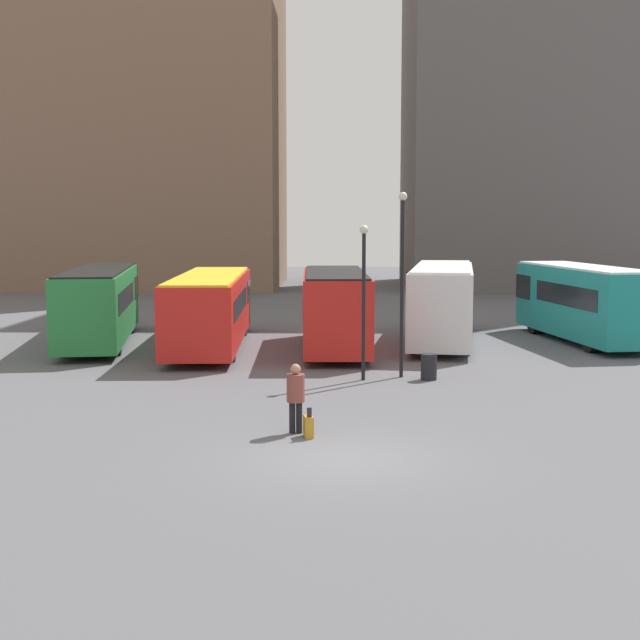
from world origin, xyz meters
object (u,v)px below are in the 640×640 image
bus_3 (443,301)px  lamp_post_1 (364,288)px  bus_0 (100,303)px  traveler (296,392)px  suitcase (309,426)px  lamp_post_0 (402,270)px  bus_1 (211,307)px  bus_2 (335,308)px  trash_bin (429,367)px  bus_4 (583,301)px

bus_3 → lamp_post_1: (-3.52, -8.90, 1.21)m
bus_0 → traveler: 18.08m
suitcase → lamp_post_0: 9.30m
bus_1 → bus_2: size_ratio=1.29×
bus_1 → trash_bin: bus_1 is taller
bus_2 → suitcase: bearing=175.9°
bus_0 → bus_4: (20.38, 1.09, 0.04)m
bus_4 → lamp_post_0: (-8.25, -8.86, 1.79)m
traveler → lamp_post_1: (1.80, 7.27, 1.97)m
bus_4 → suitcase: (-10.99, -17.12, -1.49)m
lamp_post_1 → trash_bin: lamp_post_1 is taller
traveler → suitcase: 0.91m
lamp_post_0 → lamp_post_1: lamp_post_0 is taller
bus_2 → traveler: size_ratio=5.51×
bus_0 → trash_bin: bearing=-131.4°
lamp_post_1 → bus_0: bearing=142.4°
lamp_post_1 → bus_2: bearing=98.4°
bus_1 → suitcase: (4.57, -15.08, -1.36)m
bus_0 → lamp_post_1: (10.86, -8.36, 1.27)m
bus_1 → traveler: size_ratio=7.13×
bus_0 → bus_2: bearing=-108.7°
trash_bin → lamp_post_1: bearing=-177.1°
bus_3 → lamp_post_1: 9.65m
bus_3 → trash_bin: bus_3 is taller
bus_3 → lamp_post_1: size_ratio=2.13×
lamp_post_0 → lamp_post_1: bearing=-155.1°
bus_2 → lamp_post_0: bearing=-161.9°
bus_0 → bus_2: size_ratio=1.21×
bus_1 → bus_4: size_ratio=1.24×
bus_1 → lamp_post_1: (6.05, -7.41, 1.36)m
bus_4 → lamp_post_1: (-9.52, -9.45, 1.24)m
bus_0 → trash_bin: size_ratio=13.40×
traveler → lamp_post_1: bearing=-24.0°
suitcase → lamp_post_0: (2.74, 8.26, 3.28)m
bus_2 → bus_3: (4.50, 2.23, 0.07)m
bus_1 → traveler: bus_1 is taller
bus_4 → trash_bin: bearing=132.3°
bus_0 → bus_4: size_ratio=1.16×
bus_4 → bus_3: bearing=85.8°
traveler → bus_3: bearing=-28.3°
bus_1 → bus_3: 9.69m
bus_4 → traveler: size_ratio=5.76×
traveler → trash_bin: bearing=-38.1°
bus_2 → trash_bin: size_ratio=11.06×
lamp_post_0 → bus_0: bearing=147.3°
bus_2 → lamp_post_1: lamp_post_1 is taller
bus_0 → bus_2: (9.88, -1.68, -0.01)m
bus_3 → suitcase: bus_3 is taller
bus_0 → lamp_post_0: lamp_post_0 is taller
lamp_post_1 → trash_bin: bearing=2.9°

